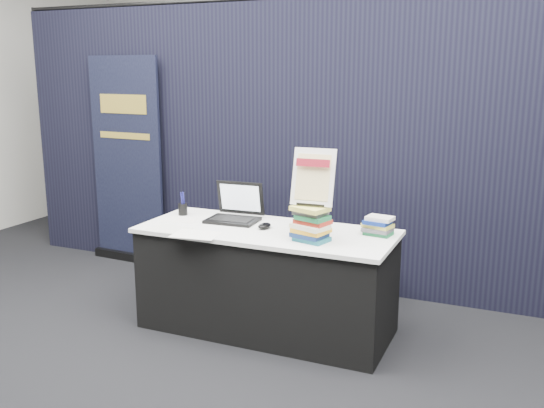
{
  "coord_description": "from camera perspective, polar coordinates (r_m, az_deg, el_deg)",
  "views": [
    {
      "loc": [
        1.68,
        -3.19,
        1.85
      ],
      "look_at": [
        0.04,
        0.55,
        0.94
      ],
      "focal_mm": 40.0,
      "sensor_mm": 36.0,
      "label": 1
    }
  ],
  "objects": [
    {
      "name": "book_stack_short",
      "position": [
        4.15,
        9.96,
        -2.03
      ],
      "size": [
        0.2,
        0.17,
        0.13
      ],
      "rotation": [
        0.0,
        0.0,
        -0.19
      ],
      "color": "#1B663B",
      "rests_on": "display_table"
    },
    {
      "name": "wall_back",
      "position": [
        7.39,
        10.72,
        11.64
      ],
      "size": [
        8.0,
        0.02,
        3.5
      ],
      "primitive_type": "cube",
      "color": "#B7B5AD",
      "rests_on": "floor"
    },
    {
      "name": "brochure_left",
      "position": [
        4.56,
        -8.75,
        -1.48
      ],
      "size": [
        0.29,
        0.24,
        0.0
      ],
      "primitive_type": "cube",
      "rotation": [
        0.0,
        0.0,
        0.28
      ],
      "color": "white",
      "rests_on": "display_table"
    },
    {
      "name": "stacking_chair",
      "position": [
        5.01,
        7.28,
        -3.1
      ],
      "size": [
        0.43,
        0.43,
        0.9
      ],
      "rotation": [
        0.0,
        0.0,
        -0.05
      ],
      "color": "black",
      "rests_on": "floor"
    },
    {
      "name": "mouse",
      "position": [
        4.26,
        -0.71,
        -2.07
      ],
      "size": [
        0.09,
        0.13,
        0.04
      ],
      "primitive_type": "ellipsoid",
      "rotation": [
        0.0,
        0.0,
        -0.09
      ],
      "color": "black",
      "rests_on": "display_table"
    },
    {
      "name": "drape_partition",
      "position": [
        5.12,
        4.3,
        5.3
      ],
      "size": [
        6.0,
        0.08,
        2.4
      ],
      "primitive_type": "cube",
      "color": "black",
      "rests_on": "floor"
    },
    {
      "name": "info_sign",
      "position": [
        3.9,
        3.9,
        2.48
      ],
      "size": [
        0.29,
        0.15,
        0.38
      ],
      "rotation": [
        0.0,
        0.0,
        0.05
      ],
      "color": "black",
      "rests_on": "book_stack_tall"
    },
    {
      "name": "brochure_right",
      "position": [
        4.14,
        -7.17,
        -2.87
      ],
      "size": [
        0.34,
        0.26,
        0.0
      ],
      "primitive_type": "cube",
      "rotation": [
        0.0,
        0.0,
        0.12
      ],
      "color": "white",
      "rests_on": "display_table"
    },
    {
      "name": "display_table",
      "position": [
        4.36,
        -0.52,
        -7.14
      ],
      "size": [
        1.8,
        0.75,
        0.75
      ],
      "color": "black",
      "rests_on": "floor"
    },
    {
      "name": "brochure_mid",
      "position": [
        4.31,
        -9.62,
        -2.32
      ],
      "size": [
        0.29,
        0.22,
        0.0
      ],
      "primitive_type": "cube",
      "rotation": [
        0.0,
        0.0,
        -0.1
      ],
      "color": "silver",
      "rests_on": "display_table"
    },
    {
      "name": "pen_cup",
      "position": [
        4.7,
        -8.39,
        -0.49
      ],
      "size": [
        0.09,
        0.09,
        0.09
      ],
      "primitive_type": "cylinder",
      "rotation": [
        0.0,
        0.0,
        -0.36
      ],
      "color": "black",
      "rests_on": "display_table"
    },
    {
      "name": "pullup_banner",
      "position": [
        5.97,
        -13.44,
        2.87
      ],
      "size": [
        0.84,
        0.15,
        1.97
      ],
      "rotation": [
        0.0,
        0.0,
        -0.06
      ],
      "color": "black",
      "rests_on": "floor"
    },
    {
      "name": "floor",
      "position": [
        4.06,
        -3.8,
        -14.55
      ],
      "size": [
        8.0,
        8.0,
        0.0
      ],
      "primitive_type": "plane",
      "color": "black",
      "rests_on": "ground"
    },
    {
      "name": "laptop",
      "position": [
        4.49,
        -3.47,
        -0.74
      ],
      "size": [
        0.38,
        0.31,
        0.28
      ],
      "rotation": [
        0.0,
        0.0,
        0.06
      ],
      "color": "black",
      "rests_on": "display_table"
    },
    {
      "name": "book_stack_tall",
      "position": [
        3.94,
        3.68,
        -1.87
      ],
      "size": [
        0.25,
        0.21,
        0.23
      ],
      "rotation": [
        0.0,
        0.0,
        -0.25
      ],
      "color": "#1C606D",
      "rests_on": "display_table"
    }
  ]
}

